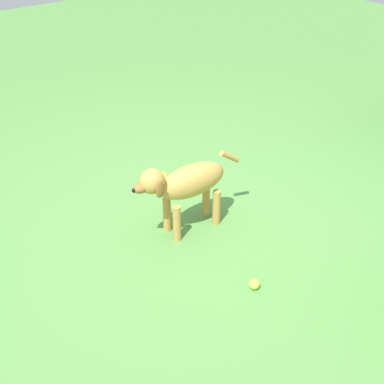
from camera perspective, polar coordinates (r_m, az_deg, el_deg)
ground at (r=3.40m, az=-0.71°, el=-5.00°), size 14.00×14.00×0.00m
dog at (r=3.24m, az=-0.72°, el=0.95°), size 0.23×0.84×0.57m
tennis_ball_0 at (r=3.99m, az=-3.26°, el=1.95°), size 0.07×0.07×0.07m
tennis_ball_1 at (r=3.02m, az=7.22°, el=-10.52°), size 0.07×0.07×0.07m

